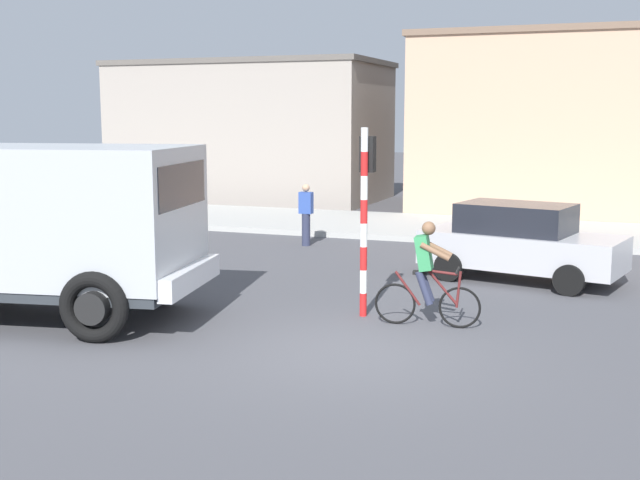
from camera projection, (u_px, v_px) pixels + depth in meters
The scene contains 9 objects.
ground_plane at pixel (345, 350), 11.89m from camera, with size 120.00×120.00×0.00m, color #4C4C51.
sidewalk_far at pixel (486, 230), 23.65m from camera, with size 80.00×5.00×0.16m, color #ADADA8.
truck_foreground at pixel (37, 220), 13.56m from camera, with size 5.77×3.53×2.90m.
cyclist at pixel (427, 274), 13.14m from camera, with size 1.73×0.51×1.72m.
traffic_light_pole at pixel (365, 195), 13.68m from camera, with size 0.24×0.43×3.20m.
car_red_near at pixel (520, 242), 16.75m from camera, with size 4.28×2.54×1.60m.
pedestrian_near_kerb at pixel (306, 214), 21.21m from camera, with size 0.34×0.22×1.62m.
building_corner_left at pixel (252, 131), 32.84m from camera, with size 10.56×5.85×5.47m.
building_mid_block at pixel (571, 124), 28.49m from camera, with size 10.19×7.96×6.10m.
Camera 1 is at (3.70, -10.89, 3.42)m, focal length 45.69 mm.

